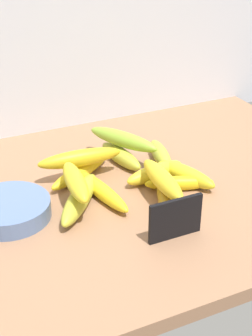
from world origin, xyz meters
TOP-DOWN VIEW (x-y plane):
  - counter_top at (0.00, 0.00)cm, footprint 110.00×76.00cm
  - back_wall at (0.00, 39.00)cm, footprint 130.00×2.00cm
  - chalkboard_sign at (-1.11, -20.00)cm, footprint 11.00×1.80cm
  - fruit_bowl at (-28.04, 0.04)cm, footprint 16.91×16.91cm
  - banana_0 at (-8.28, -0.90)cm, footprint 6.72×20.26cm
  - banana_1 at (-9.30, 9.05)cm, footprint 18.55×12.69cm
  - banana_2 at (8.61, -5.13)cm, footprint 15.49×8.67cm
  - banana_3 at (5.75, 0.96)cm, footprint 15.94×6.64cm
  - banana_4 at (-13.87, -2.66)cm, footprint 15.76×18.57cm
  - banana_5 at (11.63, -2.82)cm, footprint 9.27×16.38cm
  - banana_6 at (11.22, 8.28)cm, footprint 7.21×15.69cm
  - banana_7 at (2.10, 11.67)cm, footprint 6.46×15.96cm
  - banana_8 at (3.00, -9.37)cm, footprint 10.52×18.46cm
  - banana_9 at (2.48, -8.37)cm, footprint 5.06×17.75cm
  - banana_10 at (-14.45, -2.36)cm, footprint 5.84×16.60cm
  - banana_11 at (-9.39, 8.76)cm, footprint 19.66×5.20cm
  - banana_12 at (3.11, 12.55)cm, footprint 12.79×18.91cm

SIDE VIEW (x-z plane):
  - counter_top at x=0.00cm, z-range 0.00..3.00cm
  - banana_2 at x=8.61cm, z-range 3.00..6.23cm
  - banana_1 at x=-9.30cm, z-range 3.00..6.35cm
  - banana_0 at x=-8.28cm, z-range 3.00..6.42cm
  - fruit_bowl at x=-28.04cm, z-range 3.00..6.64cm
  - banana_8 at x=3.00cm, z-range 3.00..6.71cm
  - banana_6 at x=11.22cm, z-range 3.00..6.72cm
  - banana_3 at x=5.75cm, z-range 3.00..6.81cm
  - banana_5 at x=11.63cm, z-range 3.00..6.92cm
  - banana_7 at x=2.10cm, z-range 3.00..6.94cm
  - banana_4 at x=-13.87cm, z-range 3.00..7.23cm
  - chalkboard_sign at x=-1.11cm, z-range 2.66..11.06cm
  - banana_11 at x=-9.39cm, z-range 6.35..10.20cm
  - banana_9 at x=2.48cm, z-range 6.71..10.68cm
  - banana_12 at x=3.11cm, z-range 6.94..10.77cm
  - banana_10 at x=-14.45cm, z-range 7.23..11.17cm
  - back_wall at x=0.00cm, z-range 0.00..70.00cm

